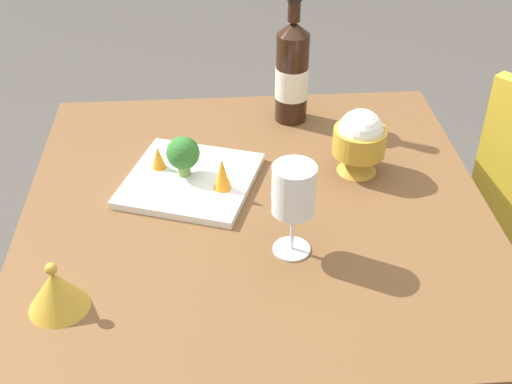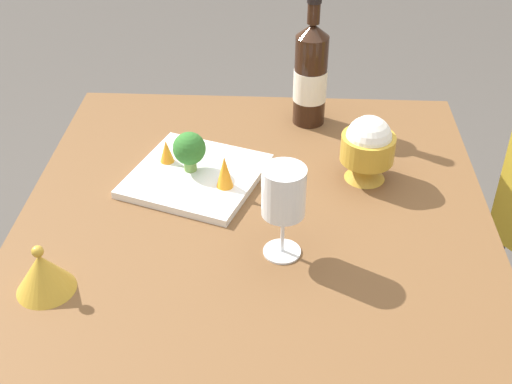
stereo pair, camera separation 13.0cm
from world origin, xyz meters
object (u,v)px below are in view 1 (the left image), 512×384
Objects in this scene: carrot_garnish_left at (158,157)px; wine_glass at (294,192)px; wine_bottle at (292,72)px; rice_bowl_lid at (56,290)px; carrot_garnish_right at (222,174)px; broccoli_floret at (183,154)px; serving_plate at (190,180)px; rice_bowl at (360,141)px.

wine_glass is at bearing -46.75° from carrot_garnish_left.
wine_bottle is 0.48m from wine_glass.
carrot_garnish_left is at bearing 69.06° from rice_bowl_lid.
broccoli_floret is at bearing 144.16° from carrot_garnish_right.
broccoli_floret is (-0.01, 0.01, 0.06)m from serving_plate.
wine_glass reaches higher than carrot_garnish_left.
wine_glass is at bearing -50.71° from serving_plate.
wine_glass is 0.23m from carrot_garnish_right.
serving_plate is at bearing 58.19° from rice_bowl_lid.
rice_bowl is 0.36m from broccoli_floret.
carrot_garnish_right is at bearing -35.84° from broccoli_floret.
rice_bowl is 1.42× the size of rice_bowl_lid.
broccoli_floret is at bearing 60.38° from rice_bowl_lid.
wine_glass is at bearing -56.55° from carrot_garnish_right.
carrot_garnish_right is (-0.12, 0.18, -0.08)m from wine_glass.
wine_bottle is 6.22× the size of carrot_garnish_left.
carrot_garnish_left is 0.72× the size of carrot_garnish_right.
rice_bowl reaches higher than serving_plate.
rice_bowl is at bearing -2.40° from carrot_garnish_left.
rice_bowl reaches higher than rice_bowl_lid.
carrot_garnish_right is at bearing 46.86° from rice_bowl_lid.
broccoli_floret is (0.20, 0.35, 0.03)m from rice_bowl_lid.
rice_bowl is at bearing 13.35° from carrot_garnish_right.
wine_bottle is at bearing 83.69° from wine_glass.
wine_glass is 0.30m from rice_bowl.
broccoli_floret is 1.71× the size of carrot_garnish_left.
carrot_garnish_left is at bearing 146.82° from carrot_garnish_right.
rice_bowl is 0.42m from carrot_garnish_left.
wine_glass is (-0.05, -0.48, 0.01)m from wine_bottle.
wine_bottle is 3.63× the size of broccoli_floret.
rice_bowl_lid is 0.40m from broccoli_floret.
broccoli_floret reaches higher than rice_bowl_lid.
carrot_garnish_left reaches higher than serving_plate.
carrot_garnish_left is (0.14, 0.38, 0.00)m from rice_bowl_lid.
carrot_garnish_left is 0.16m from carrot_garnish_right.
broccoli_floret is 1.24× the size of carrot_garnish_right.
carrot_garnish_left is (-0.07, 0.04, 0.03)m from serving_plate.
rice_bowl is at bearing 32.81° from rice_bowl_lid.
wine_glass reaches higher than carrot_garnish_right.
carrot_garnish_right is at bearing -33.18° from carrot_garnish_left.
broccoli_floret is (-0.25, -0.24, -0.06)m from wine_bottle.
rice_bowl_lid is (-0.56, -0.36, -0.04)m from rice_bowl.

